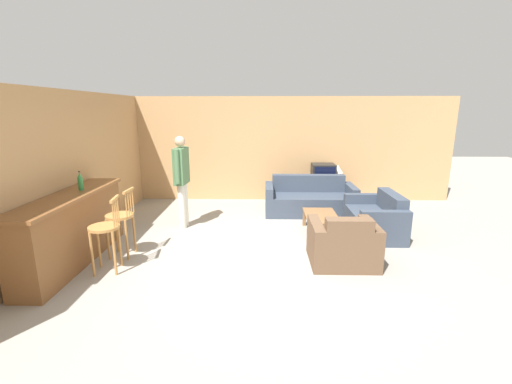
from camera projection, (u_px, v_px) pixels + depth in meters
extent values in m
plane|color=gray|center=(265.00, 257.00, 5.46)|extent=(24.00, 24.00, 0.00)
cube|color=tan|center=(265.00, 149.00, 8.65)|extent=(9.40, 0.08, 2.60)
cube|color=tan|center=(95.00, 163.00, 6.48)|extent=(0.08, 8.60, 2.60)
cube|color=brown|center=(73.00, 231.00, 5.14)|extent=(0.47, 2.40, 1.02)
cube|color=brown|center=(68.00, 196.00, 5.01)|extent=(0.55, 2.46, 0.05)
cylinder|color=#B77F42|center=(104.00, 227.00, 4.82)|extent=(0.48, 0.48, 0.04)
cylinder|color=#B77F42|center=(99.00, 246.00, 5.03)|extent=(0.04, 0.04, 0.65)
cylinder|color=#B77F42|center=(92.00, 255.00, 4.74)|extent=(0.04, 0.04, 0.65)
cylinder|color=#B77F42|center=(120.00, 245.00, 5.07)|extent=(0.04, 0.04, 0.65)
cylinder|color=#B77F42|center=(114.00, 254.00, 4.78)|extent=(0.04, 0.04, 0.65)
cylinder|color=#B77F42|center=(118.00, 210.00, 4.92)|extent=(0.02, 0.02, 0.37)
cylinder|color=#B77F42|center=(117.00, 212.00, 4.84)|extent=(0.02, 0.02, 0.37)
cylinder|color=#B77F42|center=(115.00, 214.00, 4.76)|extent=(0.02, 0.02, 0.37)
cylinder|color=#B77F42|center=(113.00, 216.00, 4.67)|extent=(0.02, 0.02, 0.37)
cube|color=#B77F42|center=(114.00, 199.00, 4.75)|extent=(0.09, 0.36, 0.04)
cylinder|color=#B77F42|center=(119.00, 216.00, 5.34)|extent=(0.44, 0.44, 0.04)
cylinder|color=#B77F42|center=(117.00, 233.00, 5.57)|extent=(0.04, 0.04, 0.65)
cylinder|color=#B77F42|center=(108.00, 240.00, 5.29)|extent=(0.04, 0.04, 0.65)
cylinder|color=#B77F42|center=(134.00, 233.00, 5.56)|extent=(0.04, 0.04, 0.65)
cylinder|color=#B77F42|center=(127.00, 240.00, 5.27)|extent=(0.04, 0.04, 0.65)
cylinder|color=#B77F42|center=(133.00, 201.00, 5.41)|extent=(0.02, 0.02, 0.37)
cylinder|color=#B77F42|center=(131.00, 203.00, 5.33)|extent=(0.02, 0.02, 0.37)
cylinder|color=#B77F42|center=(129.00, 204.00, 5.24)|extent=(0.02, 0.02, 0.37)
cylinder|color=#B77F42|center=(126.00, 206.00, 5.16)|extent=(0.02, 0.02, 0.37)
cube|color=#B77F42|center=(128.00, 191.00, 5.24)|extent=(0.05, 0.36, 0.04)
cube|color=#384251|center=(310.00, 204.00, 7.68)|extent=(1.66, 0.91, 0.43)
cube|color=#384251|center=(308.00, 183.00, 7.92)|extent=(1.66, 0.22, 0.39)
cube|color=#384251|center=(269.00, 199.00, 7.67)|extent=(0.16, 0.91, 0.65)
cube|color=#384251|center=(350.00, 200.00, 7.64)|extent=(0.16, 0.91, 0.65)
cube|color=brown|center=(342.00, 249.00, 5.22)|extent=(0.66, 0.87, 0.43)
cube|color=brown|center=(349.00, 231.00, 4.81)|extent=(0.66, 0.22, 0.37)
cube|color=brown|center=(370.00, 243.00, 5.18)|extent=(0.16, 0.87, 0.64)
cube|color=brown|center=(316.00, 242.00, 5.20)|extent=(0.16, 0.87, 0.64)
cube|color=#384251|center=(373.00, 223.00, 6.41)|extent=(0.84, 1.03, 0.43)
cube|color=#384251|center=(392.00, 203.00, 6.31)|extent=(0.22, 1.03, 0.36)
cube|color=#384251|center=(364.00, 209.00, 6.96)|extent=(0.84, 0.16, 0.63)
cube|color=#384251|center=(384.00, 229.00, 5.81)|extent=(0.84, 0.16, 0.63)
cube|color=brown|center=(321.00, 216.00, 6.38)|extent=(0.59, 1.00, 0.04)
cube|color=brown|center=(310.00, 234.00, 5.99)|extent=(0.06, 0.06, 0.33)
cube|color=brown|center=(340.00, 234.00, 5.98)|extent=(0.06, 0.06, 0.33)
cube|color=brown|center=(304.00, 218.00, 6.88)|extent=(0.06, 0.06, 0.33)
cube|color=brown|center=(330.00, 218.00, 6.87)|extent=(0.06, 0.06, 0.33)
cube|color=#2D2319|center=(322.00, 193.00, 8.51)|extent=(1.01, 0.52, 0.53)
cube|color=black|center=(323.00, 173.00, 8.39)|extent=(0.56, 0.49, 0.46)
cube|color=black|center=(325.00, 175.00, 8.16)|extent=(0.49, 0.01, 0.39)
cylinder|color=#2D7F3D|center=(81.00, 184.00, 5.27)|extent=(0.08, 0.08, 0.20)
cone|color=#2D7F3D|center=(80.00, 175.00, 5.24)|extent=(0.07, 0.07, 0.09)
cylinder|color=black|center=(79.00, 172.00, 5.23)|extent=(0.03, 0.03, 0.02)
cylinder|color=brown|center=(337.00, 182.00, 8.44)|extent=(0.16, 0.16, 0.02)
cylinder|color=brown|center=(337.00, 177.00, 8.41)|extent=(0.03, 0.03, 0.22)
cone|color=silver|center=(338.00, 169.00, 8.36)|extent=(0.27, 0.27, 0.20)
cylinder|color=silver|center=(182.00, 206.00, 6.68)|extent=(0.15, 0.15, 0.88)
cylinder|color=silver|center=(184.00, 204.00, 6.84)|extent=(0.15, 0.15, 0.88)
cube|color=#4C754C|center=(181.00, 166.00, 6.58)|extent=(0.22, 0.49, 0.70)
cylinder|color=#4C754C|center=(177.00, 167.00, 6.32)|extent=(0.10, 0.10, 0.64)
cylinder|color=#4C754C|center=(185.00, 162.00, 6.82)|extent=(0.10, 0.10, 0.64)
sphere|color=tan|center=(180.00, 141.00, 6.47)|extent=(0.20, 0.20, 0.20)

